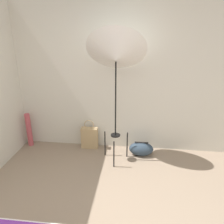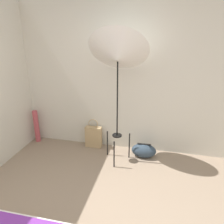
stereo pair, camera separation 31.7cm
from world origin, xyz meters
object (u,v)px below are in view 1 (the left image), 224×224
(photo_umbrella, at_px, (116,55))
(paper_roll, at_px, (29,130))
(duffel_bag, at_px, (141,149))
(tote_bag, at_px, (90,138))

(photo_umbrella, xyz_separation_m, paper_roll, (-1.67, 0.31, -1.42))
(duffel_bag, xyz_separation_m, paper_roll, (-2.10, 0.12, 0.20))
(tote_bag, bearing_deg, paper_roll, -178.20)
(duffel_bag, distance_m, paper_roll, 2.12)
(tote_bag, distance_m, paper_roll, 1.16)
(photo_umbrella, bearing_deg, tote_bag, 146.47)
(tote_bag, bearing_deg, photo_umbrella, -33.53)
(photo_umbrella, relative_size, paper_roll, 3.35)
(duffel_bag, bearing_deg, paper_roll, 176.83)
(photo_umbrella, xyz_separation_m, duffel_bag, (0.44, 0.19, -1.61))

